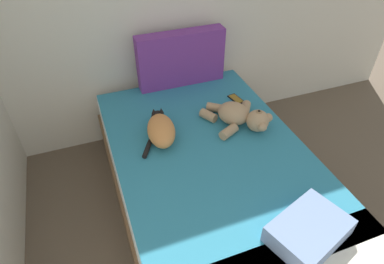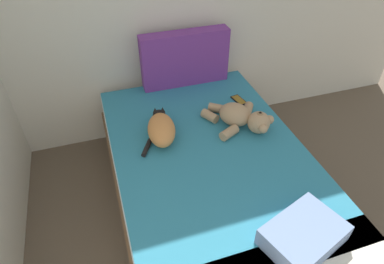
{
  "view_description": "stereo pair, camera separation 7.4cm",
  "coord_description": "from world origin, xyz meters",
  "px_view_note": "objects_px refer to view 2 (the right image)",
  "views": [
    {
      "loc": [
        0.65,
        1.36,
        2.06
      ],
      "look_at": [
        1.25,
        2.98,
        0.64
      ],
      "focal_mm": 30.86,
      "sensor_mm": 36.0,
      "label": 1
    },
    {
      "loc": [
        0.72,
        1.33,
        2.06
      ],
      "look_at": [
        1.25,
        2.98,
        0.64
      ],
      "focal_mm": 30.86,
      "sensor_mm": 36.0,
      "label": 2
    }
  ],
  "objects_px": {
    "bed": "(211,184)",
    "cat": "(161,128)",
    "patterned_cushion": "(185,58)",
    "cell_phone": "(239,100)",
    "teddy_bear": "(241,117)",
    "throw_pillow": "(303,235)"
  },
  "relations": [
    {
      "from": "cat",
      "to": "cell_phone",
      "type": "xyz_separation_m",
      "value": [
        0.71,
        0.24,
        -0.07
      ]
    },
    {
      "from": "teddy_bear",
      "to": "cell_phone",
      "type": "relative_size",
      "value": 3.09
    },
    {
      "from": "patterned_cushion",
      "to": "cell_phone",
      "type": "distance_m",
      "value": 0.57
    },
    {
      "from": "cell_phone",
      "to": "throw_pillow",
      "type": "distance_m",
      "value": 1.3
    },
    {
      "from": "bed",
      "to": "teddy_bear",
      "type": "relative_size",
      "value": 4.22
    },
    {
      "from": "bed",
      "to": "cat",
      "type": "xyz_separation_m",
      "value": [
        -0.27,
        0.29,
        0.35
      ]
    },
    {
      "from": "patterned_cushion",
      "to": "cell_phone",
      "type": "bearing_deg",
      "value": -51.13
    },
    {
      "from": "teddy_bear",
      "to": "throw_pillow",
      "type": "distance_m",
      "value": 0.98
    },
    {
      "from": "cat",
      "to": "teddy_bear",
      "type": "bearing_deg",
      "value": -5.72
    },
    {
      "from": "cat",
      "to": "teddy_bear",
      "type": "relative_size",
      "value": 0.86
    },
    {
      "from": "cell_phone",
      "to": "throw_pillow",
      "type": "height_order",
      "value": "throw_pillow"
    },
    {
      "from": "bed",
      "to": "teddy_bear",
      "type": "xyz_separation_m",
      "value": [
        0.31,
        0.24,
        0.36
      ]
    },
    {
      "from": "patterned_cushion",
      "to": "throw_pillow",
      "type": "relative_size",
      "value": 1.85
    },
    {
      "from": "patterned_cushion",
      "to": "cell_phone",
      "type": "height_order",
      "value": "patterned_cushion"
    },
    {
      "from": "cat",
      "to": "teddy_bear",
      "type": "xyz_separation_m",
      "value": [
        0.58,
        -0.06,
        0.0
      ]
    },
    {
      "from": "bed",
      "to": "patterned_cushion",
      "type": "relative_size",
      "value": 2.8
    },
    {
      "from": "bed",
      "to": "cat",
      "type": "relative_size",
      "value": 4.93
    },
    {
      "from": "cat",
      "to": "cell_phone",
      "type": "distance_m",
      "value": 0.75
    },
    {
      "from": "bed",
      "to": "cell_phone",
      "type": "distance_m",
      "value": 0.75
    },
    {
      "from": "patterned_cushion",
      "to": "cat",
      "type": "relative_size",
      "value": 1.76
    },
    {
      "from": "cat",
      "to": "throw_pillow",
      "type": "distance_m",
      "value": 1.14
    },
    {
      "from": "bed",
      "to": "throw_pillow",
      "type": "height_order",
      "value": "throw_pillow"
    }
  ]
}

